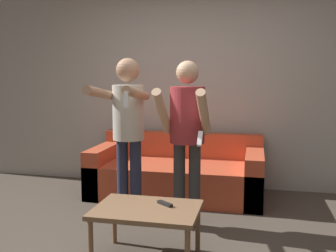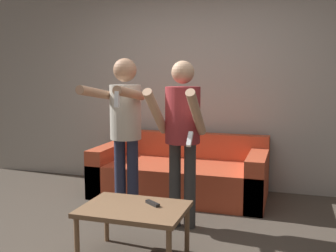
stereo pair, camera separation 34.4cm
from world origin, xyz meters
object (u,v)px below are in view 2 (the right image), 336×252
at_px(coffee_table, 134,213).
at_px(remote_on_table, 153,203).
at_px(person_standing_left, 125,121).
at_px(person_standing_right, 182,126).
at_px(couch, 180,175).

bearing_deg(coffee_table, remote_on_table, 35.48).
distance_m(person_standing_left, remote_on_table, 0.99).
bearing_deg(coffee_table, person_standing_left, 118.12).
relative_size(person_standing_right, remote_on_table, 10.94).
xyz_separation_m(couch, coffee_table, (0.11, -1.70, 0.13)).
distance_m(couch, coffee_table, 1.71).
bearing_deg(person_standing_left, coffee_table, -61.88).
bearing_deg(couch, coffee_table, -86.40).
xyz_separation_m(coffee_table, remote_on_table, (0.12, 0.09, 0.06)).
bearing_deg(person_standing_right, couch, 106.45).
bearing_deg(person_standing_left, couch, 73.66).
relative_size(couch, remote_on_table, 14.08).
bearing_deg(remote_on_table, couch, 98.05).
height_order(person_standing_left, coffee_table, person_standing_left).
bearing_deg(person_standing_left, person_standing_right, 0.54).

